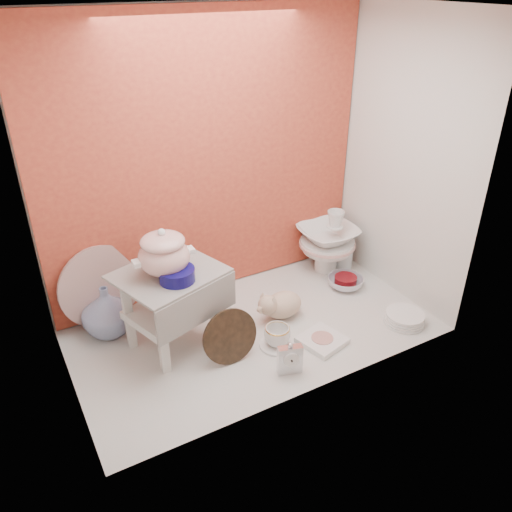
{
  "coord_description": "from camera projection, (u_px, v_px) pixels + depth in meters",
  "views": [
    {
      "loc": [
        -1.03,
        -1.85,
        1.62
      ],
      "look_at": [
        0.02,
        0.02,
        0.42
      ],
      "focal_mm": 36.06,
      "sensor_mm": 36.0,
      "label": 1
    }
  ],
  "objects": [
    {
      "name": "lacquer_tray",
      "position": [
        230.0,
        337.0,
        2.38
      ],
      "size": [
        0.27,
        0.08,
        0.27
      ],
      "primitive_type": null,
      "rotation": [
        0.0,
        0.0,
        0.02
      ],
      "color": "black",
      "rests_on": "ground"
    },
    {
      "name": "plush_pig",
      "position": [
        283.0,
        304.0,
        2.7
      ],
      "size": [
        0.31,
        0.26,
        0.16
      ],
      "primitive_type": "ellipsoid",
      "rotation": [
        0.0,
        0.0,
        -0.32
      ],
      "color": "#C8A88D",
      "rests_on": "ground"
    },
    {
      "name": "mantel_clock",
      "position": [
        290.0,
        358.0,
        2.32
      ],
      "size": [
        0.12,
        0.07,
        0.17
      ],
      "primitive_type": "cube",
      "rotation": [
        0.0,
        0.0,
        -0.28
      ],
      "color": "silver",
      "rests_on": "ground"
    },
    {
      "name": "crystal_bowl",
      "position": [
        345.0,
        282.0,
        2.98
      ],
      "size": [
        0.22,
        0.22,
        0.06
      ],
      "primitive_type": "imported",
      "rotation": [
        0.0,
        0.0,
        0.09
      ],
      "color": "silver",
      "rests_on": "ground"
    },
    {
      "name": "cobalt_bowl",
      "position": [
        177.0,
        275.0,
        2.28
      ],
      "size": [
        0.16,
        0.16,
        0.06
      ],
      "primitive_type": "cylinder",
      "rotation": [
        0.0,
        0.0,
        0.01
      ],
      "color": "#0F0B52",
      "rests_on": "step_stool"
    },
    {
      "name": "step_stool",
      "position": [
        172.0,
        308.0,
        2.46
      ],
      "size": [
        0.56,
        0.51,
        0.4
      ],
      "primitive_type": null,
      "rotation": [
        0.0,
        0.0,
        0.31
      ],
      "color": "silver",
      "rests_on": "ground"
    },
    {
      "name": "floral_platter",
      "position": [
        101.0,
        286.0,
        2.6
      ],
      "size": [
        0.44,
        0.14,
        0.44
      ],
      "primitive_type": null,
      "rotation": [
        0.0,
        0.0,
        0.17
      ],
      "color": "silver",
      "rests_on": "ground"
    },
    {
      "name": "porcelain_tower",
      "position": [
        327.0,
        241.0,
        3.08
      ],
      "size": [
        0.41,
        0.41,
        0.39
      ],
      "primitive_type": null,
      "rotation": [
        0.0,
        0.0,
        -0.22
      ],
      "color": "white",
      "rests_on": "ground"
    },
    {
      "name": "blue_white_vase",
      "position": [
        107.0,
        311.0,
        2.56
      ],
      "size": [
        0.28,
        0.28,
        0.27
      ],
      "primitive_type": "imported",
      "rotation": [
        0.0,
        0.0,
        0.1
      ],
      "color": "silver",
      "rests_on": "ground"
    },
    {
      "name": "dinner_plate_stack",
      "position": [
        405.0,
        318.0,
        2.68
      ],
      "size": [
        0.24,
        0.24,
        0.06
      ],
      "primitive_type": "cylinder",
      "rotation": [
        0.0,
        0.0,
        0.16
      ],
      "color": "white",
      "rests_on": "ground"
    },
    {
      "name": "soup_tureen",
      "position": [
        163.0,
        252.0,
        2.29
      ],
      "size": [
        0.36,
        0.36,
        0.23
      ],
      "primitive_type": null,
      "rotation": [
        0.0,
        0.0,
        0.38
      ],
      "color": "white",
      "rests_on": "step_stool"
    },
    {
      "name": "teacup_saucer",
      "position": [
        277.0,
        345.0,
        2.53
      ],
      "size": [
        0.18,
        0.18,
        0.01
      ],
      "primitive_type": "cylinder",
      "rotation": [
        0.0,
        0.0,
        0.06
      ],
      "color": "white",
      "rests_on": "ground"
    },
    {
      "name": "ground",
      "position": [
        255.0,
        330.0,
        2.64
      ],
      "size": [
        1.8,
        1.8,
        0.0
      ],
      "primitive_type": "plane",
      "color": "silver",
      "rests_on": "ground"
    },
    {
      "name": "lattice_dish",
      "position": [
        322.0,
        340.0,
        2.54
      ],
      "size": [
        0.24,
        0.24,
        0.03
      ],
      "primitive_type": "cube",
      "rotation": [
        0.0,
        0.0,
        0.24
      ],
      "color": "white",
      "rests_on": "ground"
    },
    {
      "name": "gold_rim_teacup",
      "position": [
        277.0,
        336.0,
        2.5
      ],
      "size": [
        0.15,
        0.15,
        0.1
      ],
      "primitive_type": "imported",
      "rotation": [
        0.0,
        0.0,
        0.19
      ],
      "color": "white",
      "rests_on": "teacup_saucer"
    },
    {
      "name": "clear_glass_vase",
      "position": [
        345.0,
        253.0,
        3.15
      ],
      "size": [
        0.12,
        0.12,
        0.2
      ],
      "primitive_type": "cylinder",
      "rotation": [
        0.0,
        0.0,
        -0.28
      ],
      "color": "silver",
      "rests_on": "ground"
    },
    {
      "name": "niche_shell",
      "position": [
        235.0,
        144.0,
        2.32
      ],
      "size": [
        1.86,
        1.03,
        1.53
      ],
      "color": "#CB5432",
      "rests_on": "ground"
    }
  ]
}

